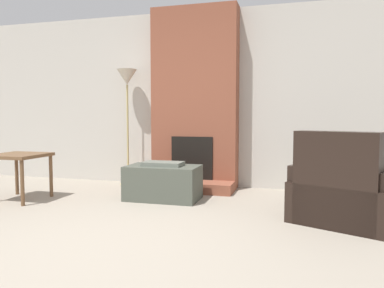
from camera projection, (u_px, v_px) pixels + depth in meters
The scene contains 7 objects.
ground_plane at pixel (104, 250), 2.90m from camera, with size 24.00×24.00×0.00m, color gray.
wall_back at pixel (198, 99), 5.62m from camera, with size 7.82×0.06×2.60m, color #BCB7AD.
fireplace at pixel (194, 104), 5.42m from camera, with size 1.25×0.70×2.60m.
ottoman at pixel (163, 182), 4.66m from camera, with size 0.90×0.52×0.48m.
armchair at pixel (346, 195), 3.66m from camera, with size 1.23×1.26×0.90m.
side_table at pixel (19, 160), 4.64m from camera, with size 0.61×0.61×0.58m.
floor_lamp_left at pixel (127, 86), 5.62m from camera, with size 0.30×0.30×1.74m.
Camera 1 is at (1.42, -2.55, 1.03)m, focal length 35.00 mm.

